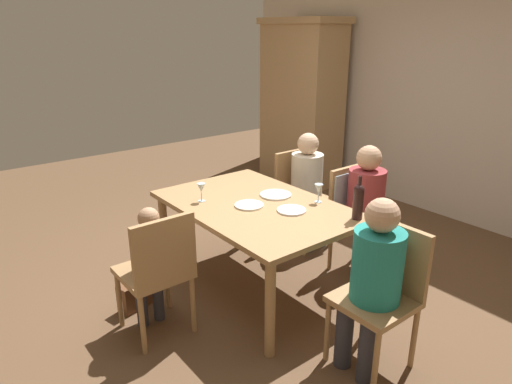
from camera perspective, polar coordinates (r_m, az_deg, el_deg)
name	(u,v)px	position (r m, az deg, el deg)	size (l,w,h in m)	color
ground_plane	(256,287)	(3.89, 0.00, -11.79)	(10.00, 10.00, 0.00)	brown
rear_room_partition	(452,96)	(5.48, 23.40, 10.99)	(6.40, 0.12, 2.70)	beige
armoire_cabinet	(301,103)	(6.31, 5.70, 11.10)	(1.18, 0.62, 2.18)	tan
dining_table	(256,214)	(3.59, 0.00, -2.77)	(1.58, 1.04, 0.75)	#A87F51
chair_far_left	(300,191)	(4.50, 5.54, 0.17)	(0.44, 0.44, 0.92)	#A87F51
chair_right_end	(384,286)	(2.98, 15.71, -11.31)	(0.44, 0.44, 0.92)	#A87F51
chair_far_right	(353,204)	(4.06, 12.13, -1.53)	(0.46, 0.44, 0.92)	#A87F51
chair_near	(158,267)	(3.15, -12.15, -9.23)	(0.44, 0.44, 0.92)	#A87F51
person_woman_host	(309,182)	(4.39, 6.60, 1.23)	(0.35, 0.30, 1.13)	#33333D
person_man_bearded	(374,275)	(2.84, 14.56, -10.01)	(0.31, 0.35, 1.14)	#33333D
person_man_guest	(368,202)	(3.95, 13.85, -1.24)	(0.36, 0.31, 1.15)	#33333D
person_child_small	(151,258)	(3.23, -13.08, -8.03)	(0.25, 0.22, 0.94)	#33333D
wine_bottle_tall_green	(358,200)	(3.32, 12.72, -1.04)	(0.07, 0.07, 0.32)	black
wine_glass_near_left	(201,189)	(3.61, -6.89, 0.44)	(0.07, 0.07, 0.15)	silver
wine_glass_centre	(319,189)	(3.60, 7.87, 0.34)	(0.07, 0.07, 0.15)	silver
dinner_plate_host	(276,195)	(3.74, 2.47, -0.34)	(0.26, 0.26, 0.01)	silver
dinner_plate_guest_left	(249,205)	(3.52, -0.88, -1.66)	(0.23, 0.23, 0.01)	white
dinner_plate_guest_right	(291,210)	(3.43, 4.47, -2.28)	(0.22, 0.22, 0.01)	white
handbag	(136,294)	(3.71, -14.78, -12.26)	(0.28, 0.12, 0.22)	brown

